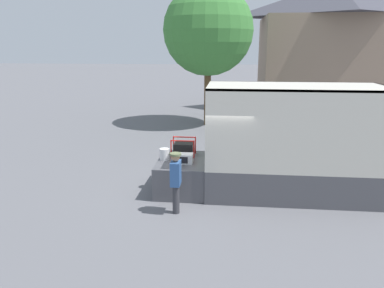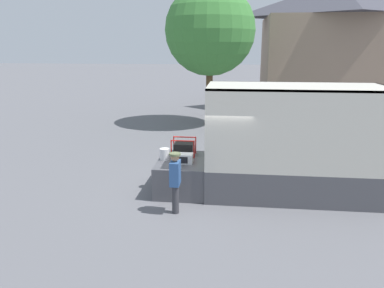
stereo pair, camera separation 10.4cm
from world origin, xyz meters
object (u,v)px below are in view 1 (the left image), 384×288
worker_person (176,177)px  portable_generator (184,149)px  street_tree (208,30)px  box_truck (341,166)px  orange_bucket (164,154)px  microwave (185,158)px

worker_person → portable_generator: bearing=91.3°
portable_generator → street_tree: bearing=89.2°
box_truck → worker_person: (-4.56, -1.68, 0.09)m
box_truck → street_tree: (-4.48, 9.76, 4.12)m
orange_bucket → portable_generator: bearing=42.8°
box_truck → portable_generator: size_ratio=9.36×
box_truck → microwave: 4.50m
box_truck → worker_person: box_truck is taller
portable_generator → microwave: bearing=-81.4°
portable_generator → orange_bucket: 0.73m
portable_generator → box_truck: bearing=-5.8°
box_truck → portable_generator: 4.64m
microwave → orange_bucket: 0.72m
orange_bucket → street_tree: size_ratio=0.05×
street_tree → portable_generator: bearing=-90.8°
box_truck → street_tree: street_tree is taller
orange_bucket → worker_person: size_ratio=0.21×
box_truck → portable_generator: box_truck is taller
box_truck → microwave: bearing=-175.9°
orange_bucket → street_tree: bearing=86.2°
orange_bucket → microwave: bearing=-24.0°
microwave → portable_generator: bearing=98.6°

